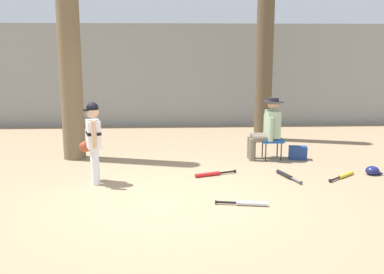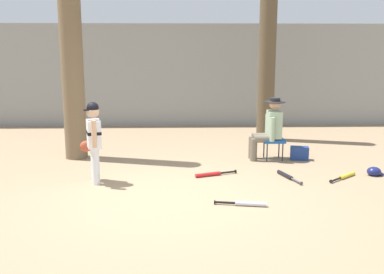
{
  "view_description": "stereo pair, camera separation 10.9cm",
  "coord_description": "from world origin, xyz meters",
  "px_view_note": "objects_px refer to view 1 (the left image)",
  "views": [
    {
      "loc": [
        0.08,
        -6.03,
        2.11
      ],
      "look_at": [
        0.39,
        0.79,
        0.75
      ],
      "focal_mm": 41.42,
      "sensor_mm": 36.0,
      "label": 1
    },
    {
      "loc": [
        0.18,
        -6.04,
        2.11
      ],
      "look_at": [
        0.39,
        0.79,
        0.75
      ],
      "focal_mm": 41.42,
      "sensor_mm": 36.0,
      "label": 2
    }
  ],
  "objects_px": {
    "bat_yellow_trainer": "(344,175)",
    "bat_aluminum_silver": "(248,203)",
    "bat_red_barrel": "(211,174)",
    "folding_stool": "(272,141)",
    "seated_spectator": "(267,127)",
    "bat_black_composite": "(286,175)",
    "batting_helmet_navy": "(373,171)",
    "young_ballplayer": "(93,137)",
    "handbag_beside_stool": "(298,153)",
    "tree_near_player": "(69,34)",
    "tree_behind_spectator": "(265,40)"
  },
  "relations": [
    {
      "from": "bat_aluminum_silver",
      "to": "batting_helmet_navy",
      "type": "distance_m",
      "value": 2.78
    },
    {
      "from": "young_ballplayer",
      "to": "handbag_beside_stool",
      "type": "distance_m",
      "value": 3.98
    },
    {
      "from": "bat_black_composite",
      "to": "bat_aluminum_silver",
      "type": "distance_m",
      "value": 1.59
    },
    {
      "from": "bat_aluminum_silver",
      "to": "bat_yellow_trainer",
      "type": "bearing_deg",
      "value": 34.69
    },
    {
      "from": "folding_stool",
      "to": "batting_helmet_navy",
      "type": "relative_size",
      "value": 1.47
    },
    {
      "from": "young_ballplayer",
      "to": "bat_black_composite",
      "type": "relative_size",
      "value": 1.85
    },
    {
      "from": "folding_stool",
      "to": "seated_spectator",
      "type": "bearing_deg",
      "value": -179.26
    },
    {
      "from": "bat_black_composite",
      "to": "bat_red_barrel",
      "type": "bearing_deg",
      "value": 173.77
    },
    {
      "from": "tree_behind_spectator",
      "to": "batting_helmet_navy",
      "type": "bearing_deg",
      "value": -67.7
    },
    {
      "from": "bat_red_barrel",
      "to": "seated_spectator",
      "type": "bearing_deg",
      "value": 43.37
    },
    {
      "from": "bat_aluminum_silver",
      "to": "batting_helmet_navy",
      "type": "bearing_deg",
      "value": 30.62
    },
    {
      "from": "bat_red_barrel",
      "to": "handbag_beside_stool",
      "type": "bearing_deg",
      "value": 30.9
    },
    {
      "from": "bat_black_composite",
      "to": "bat_aluminum_silver",
      "type": "height_order",
      "value": "same"
    },
    {
      "from": "tree_near_player",
      "to": "young_ballplayer",
      "type": "distance_m",
      "value": 2.45
    },
    {
      "from": "folding_stool",
      "to": "bat_aluminum_silver",
      "type": "distance_m",
      "value": 2.76
    },
    {
      "from": "bat_red_barrel",
      "to": "bat_aluminum_silver",
      "type": "relative_size",
      "value": 1.02
    },
    {
      "from": "folding_stool",
      "to": "bat_red_barrel",
      "type": "distance_m",
      "value": 1.74
    },
    {
      "from": "folding_stool",
      "to": "batting_helmet_navy",
      "type": "distance_m",
      "value": 1.91
    },
    {
      "from": "tree_behind_spectator",
      "to": "seated_spectator",
      "type": "bearing_deg",
      "value": -98.91
    },
    {
      "from": "bat_red_barrel",
      "to": "batting_helmet_navy",
      "type": "distance_m",
      "value": 2.77
    },
    {
      "from": "tree_behind_spectator",
      "to": "bat_red_barrel",
      "type": "height_order",
      "value": "tree_behind_spectator"
    },
    {
      "from": "bat_yellow_trainer",
      "to": "bat_aluminum_silver",
      "type": "distance_m",
      "value": 2.25
    },
    {
      "from": "seated_spectator",
      "to": "handbag_beside_stool",
      "type": "xyz_separation_m",
      "value": [
        0.6,
        -0.05,
        -0.51
      ]
    },
    {
      "from": "bat_black_composite",
      "to": "batting_helmet_navy",
      "type": "xyz_separation_m",
      "value": [
        1.51,
        0.09,
        0.04
      ]
    },
    {
      "from": "young_ballplayer",
      "to": "handbag_beside_stool",
      "type": "relative_size",
      "value": 3.84
    },
    {
      "from": "handbag_beside_stool",
      "to": "bat_red_barrel",
      "type": "relative_size",
      "value": 0.46
    },
    {
      "from": "tree_near_player",
      "to": "bat_aluminum_silver",
      "type": "relative_size",
      "value": 7.44
    },
    {
      "from": "tree_near_player",
      "to": "handbag_beside_stool",
      "type": "height_order",
      "value": "tree_near_player"
    },
    {
      "from": "bat_yellow_trainer",
      "to": "handbag_beside_stool",
      "type": "bearing_deg",
      "value": 109.14
    },
    {
      "from": "handbag_beside_stool",
      "to": "bat_black_composite",
      "type": "height_order",
      "value": "handbag_beside_stool"
    },
    {
      "from": "folding_stool",
      "to": "handbag_beside_stool",
      "type": "distance_m",
      "value": 0.56
    },
    {
      "from": "seated_spectator",
      "to": "handbag_beside_stool",
      "type": "relative_size",
      "value": 3.53
    },
    {
      "from": "folding_stool",
      "to": "batting_helmet_navy",
      "type": "xyz_separation_m",
      "value": [
        1.48,
        -1.17,
        -0.3
      ]
    },
    {
      "from": "tree_near_player",
      "to": "tree_behind_spectator",
      "type": "bearing_deg",
      "value": 22.58
    },
    {
      "from": "bat_yellow_trainer",
      "to": "bat_black_composite",
      "type": "bearing_deg",
      "value": 177.18
    },
    {
      "from": "tree_near_player",
      "to": "young_ballplayer",
      "type": "xyz_separation_m",
      "value": [
        0.67,
        -1.68,
        -1.65
      ]
    },
    {
      "from": "young_ballplayer",
      "to": "bat_yellow_trainer",
      "type": "relative_size",
      "value": 2.2
    },
    {
      "from": "tree_near_player",
      "to": "young_ballplayer",
      "type": "bearing_deg",
      "value": -68.3
    },
    {
      "from": "tree_behind_spectator",
      "to": "bat_yellow_trainer",
      "type": "height_order",
      "value": "tree_behind_spectator"
    },
    {
      "from": "young_ballplayer",
      "to": "folding_stool",
      "type": "xyz_separation_m",
      "value": [
        3.18,
        1.43,
        -0.38
      ]
    },
    {
      "from": "bat_yellow_trainer",
      "to": "seated_spectator",
      "type": "bearing_deg",
      "value": 128.46
    },
    {
      "from": "seated_spectator",
      "to": "bat_yellow_trainer",
      "type": "bearing_deg",
      "value": -51.54
    },
    {
      "from": "bat_black_composite",
      "to": "batting_helmet_navy",
      "type": "distance_m",
      "value": 1.52
    },
    {
      "from": "seated_spectator",
      "to": "bat_black_composite",
      "type": "distance_m",
      "value": 1.4
    },
    {
      "from": "handbag_beside_stool",
      "to": "bat_aluminum_silver",
      "type": "relative_size",
      "value": 0.47
    },
    {
      "from": "bat_black_composite",
      "to": "bat_red_barrel",
      "type": "distance_m",
      "value": 1.26
    },
    {
      "from": "folding_stool",
      "to": "batting_helmet_navy",
      "type": "height_order",
      "value": "folding_stool"
    },
    {
      "from": "young_ballplayer",
      "to": "bat_aluminum_silver",
      "type": "distance_m",
      "value": 2.65
    },
    {
      "from": "tree_near_player",
      "to": "folding_stool",
      "type": "bearing_deg",
      "value": -3.78
    },
    {
      "from": "folding_stool",
      "to": "bat_aluminum_silver",
      "type": "relative_size",
      "value": 0.57
    }
  ]
}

